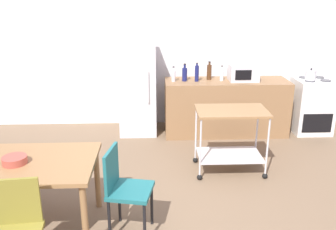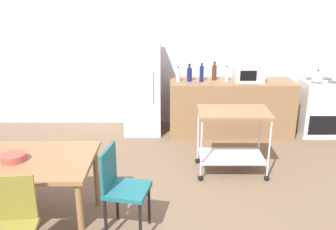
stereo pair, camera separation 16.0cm
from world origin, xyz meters
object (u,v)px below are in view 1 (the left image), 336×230
Objects in this scene: chair_teal at (124,186)px; fruit_bowl at (15,160)px; bottle_soda at (185,74)px; microwave at (243,73)px; kettle at (311,75)px; dining_table at (17,169)px; bottle_hot_sauce at (209,72)px; bottle_sparkling_water at (222,75)px; chair_olive at (15,228)px; bottle_vinegar at (173,76)px; stove_oven at (311,106)px; refrigerator at (138,87)px; bottle_sesame_oil at (197,73)px; kitchen_cart at (231,130)px.

chair_teal is 3.89× the size of fruit_bowl.
bottle_soda is 3.19m from fruit_bowl.
microwave is 1.92× the size of kettle.
bottle_hot_sauce reaches higher than dining_table.
chair_olive is at bearing -123.79° from bottle_sparkling_water.
bottle_sparkling_water is 3.56m from fruit_bowl.
bottle_sparkling_water is (0.78, 0.02, -0.00)m from bottle_vinegar.
chair_teal is 3.98m from stove_oven.
kettle is (2.78, -0.18, 0.23)m from refrigerator.
fruit_bowl is (0.01, -0.03, 0.11)m from dining_table.
bottle_sesame_oil is at bearing -178.62° from stove_oven.
microwave is at bearing 0.63° from bottle_vinegar.
microwave is 3.80m from fruit_bowl.
fruit_bowl is (-2.41, -2.61, -0.21)m from bottle_sparkling_water.
bottle_soda is 0.94m from microwave.
bottle_sparkling_water is (2.20, 3.29, 0.48)m from chair_olive.
kettle reaches higher than dining_table.
bottle_soda reaches higher than chair_olive.
refrigerator is (1.06, 2.67, 0.10)m from dining_table.
dining_table is 3.54m from bottle_sparkling_water.
bottle_soda is at bearing -5.42° from chair_teal.
dining_table is at bearing -125.14° from bottle_soda.
stove_oven is 3.10× the size of bottle_hot_sauce.
refrigerator reaches higher than fruit_bowl.
microwave reaches higher than bottle_sparkling_water.
chair_teal is 2.86m from bottle_sesame_oil.
bottle_soda is at bearing -179.70° from stove_oven.
chair_olive is 1.02m from chair_teal.
dining_table is 2.60m from kitchen_cart.
stove_oven reaches higher than chair_teal.
dining_table is 3.26× the size of microwave.
kettle is at bearing 33.03° from dining_table.
chair_teal reaches higher than fruit_bowl.
kettle is at bearing -36.29° from chair_teal.
bottle_soda is at bearing 177.52° from kettle.
bottle_hot_sauce is at bearing 173.93° from kettle.
bottle_sparkling_water is (1.40, 2.66, 0.48)m from chair_teal.
chair_olive is 3.18× the size of bottle_soda.
dining_table is 6.24× the size of bottle_vinegar.
refrigerator is (0.84, 3.39, 0.26)m from chair_olive.
bottle_hot_sauce reaches higher than chair_olive.
bottle_sparkling_water is at bearing -4.25° from refrigerator.
bottle_hot_sauce is (1.21, 2.75, 0.51)m from chair_teal.
microwave reaches higher than chair_teal.
bottle_sesame_oil reaches higher than stove_oven.
microwave reaches higher than stove_oven.
kettle reaches higher than kitchen_cart.
fruit_bowl is 4.60m from kettle.
refrigerator reaches higher than stove_oven.
bottle_sesame_oil reaches higher than dining_table.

